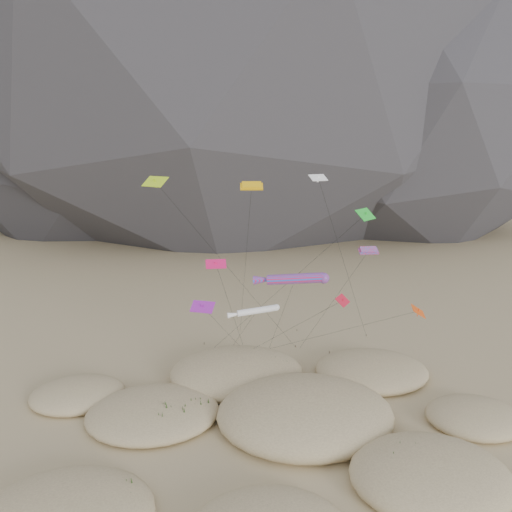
{
  "coord_description": "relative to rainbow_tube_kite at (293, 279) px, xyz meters",
  "views": [
    {
      "loc": [
        -7.48,
        -38.01,
        27.24
      ],
      "look_at": [
        -1.62,
        12.0,
        15.11
      ],
      "focal_mm": 35.0,
      "sensor_mm": 36.0,
      "label": 1
    }
  ],
  "objects": [
    {
      "name": "orange_parafoil",
      "position": [
        -3.58,
        4.42,
        8.4
      ],
      "size": [
        2.37,
        16.96,
        22.79
      ],
      "color": "#D59C0B",
      "rests_on": "ground"
    },
    {
      "name": "kite_stakes",
      "position": [
        0.55,
        14.75,
        -13.46
      ],
      "size": [
        22.66,
        8.0,
        0.3
      ],
      "color": "#3F2D1E",
      "rests_on": "ground"
    },
    {
      "name": "dunes",
      "position": [
        -2.34,
        -3.88,
        -12.85
      ],
      "size": [
        49.32,
        35.47,
        4.44
      ],
      "color": "#CCB789",
      "rests_on": "ground"
    },
    {
      "name": "delta_kites",
      "position": [
        0.09,
        2.56,
        1.94
      ],
      "size": [
        29.4,
        21.74,
        23.4
      ],
      "color": "purple",
      "rests_on": "ground"
    },
    {
      "name": "ground",
      "position": [
        -1.56,
        -8.23,
        -13.61
      ],
      "size": [
        500.0,
        500.0,
        0.0
      ],
      "primitive_type": "plane",
      "color": "#CCB789",
      "rests_on": "ground"
    },
    {
      "name": "rainbow_tube_kite",
      "position": [
        0.0,
        0.0,
        0.0
      ],
      "size": [
        7.31,
        15.98,
        14.46
      ],
      "color": "#E81849",
      "rests_on": "ground"
    },
    {
      "name": "white_tube_kite",
      "position": [
        -3.27,
        4.08,
        -4.65
      ],
      "size": [
        5.77,
        11.13,
        9.54
      ],
      "color": "white",
      "rests_on": "ground"
    },
    {
      "name": "dune_grass",
      "position": [
        -2.1,
        -3.82,
        -12.76
      ],
      "size": [
        42.55,
        27.71,
        1.46
      ],
      "color": "black",
      "rests_on": "ground"
    },
    {
      "name": "multi_parafoil",
      "position": [
        8.41,
        2.73,
        1.84
      ],
      "size": [
        5.7,
        11.72,
        16.07
      ],
      "color": "#FF1A39",
      "rests_on": "ground"
    }
  ]
}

